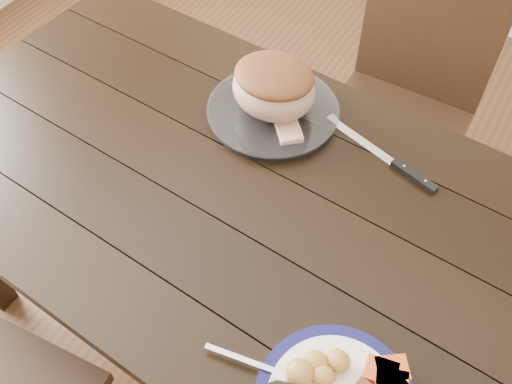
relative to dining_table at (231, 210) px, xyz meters
The scene contains 10 objects.
ground 0.66m from the dining_table, behind, with size 4.00×4.00×0.00m, color #472B16.
dining_table is the anchor object (origin of this frame).
chair_far 0.77m from the dining_table, 76.21° to the left, with size 0.42×0.43×0.93m.
serving_platter 0.27m from the dining_table, 96.69° to the left, with size 0.32×0.32×0.02m, color white.
roasted_potatoes 0.49m from the dining_table, 38.66° to the right, with size 0.10×0.10×0.04m.
pumpkin_wedges 0.56m from the dining_table, 27.47° to the right, with size 0.10×0.10×0.04m.
fork 0.44m from the dining_table, 50.95° to the right, with size 0.18×0.05×0.00m.
roast_joint 0.31m from the dining_table, 96.69° to the left, with size 0.21×0.18×0.13m, color tan.
cut_slice 0.23m from the dining_table, 76.59° to the left, with size 0.07×0.06×0.02m, color tan.
carving_knife 0.41m from the dining_table, 38.07° to the left, with size 0.31×0.11×0.01m.
Camera 1 is at (0.46, -0.66, 1.76)m, focal length 40.00 mm.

